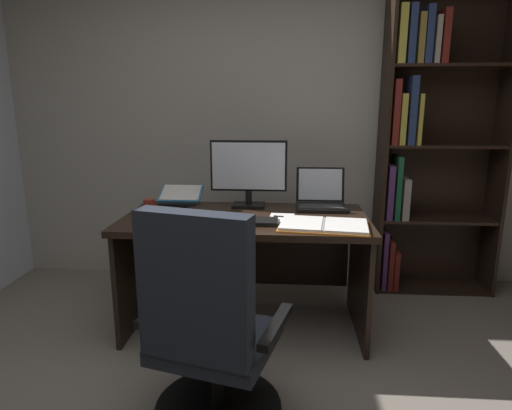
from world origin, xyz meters
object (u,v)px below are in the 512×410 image
computer_mouse (193,219)px  notepad (282,218)px  laptop (321,200)px  bookshelf (427,140)px  reading_stand_with_book (180,195)px  office_chair (209,340)px  desk (247,244)px  open_binder (324,225)px  monitor (249,173)px  pen (285,217)px  keyboard (242,221)px  coffee_mug (149,205)px

computer_mouse → notepad: 0.54m
laptop → computer_mouse: size_ratio=3.22×
bookshelf → notepad: (-1.07, -0.77, -0.43)m
reading_stand_with_book → office_chair: bearing=-71.7°
desk → notepad: size_ratio=7.32×
open_binder → notepad: (-0.24, 0.17, -0.01)m
monitor → pen: 0.46m
monitor → computer_mouse: 0.57m
desk → bookshelf: (1.30, 0.64, 0.64)m
desk → pen: (0.25, -0.13, 0.22)m
bookshelf → pen: bearing=-144.0°
office_chair → bookshelf: bearing=65.2°
desk → office_chair: size_ratio=1.48×
keyboard → pen: size_ratio=3.00×
monitor → laptop: size_ratio=1.56×
monitor → keyboard: (0.00, -0.44, -0.22)m
laptop → keyboard: bearing=-138.2°
reading_stand_with_book → open_binder: size_ratio=0.54×
reading_stand_with_book → notepad: size_ratio=1.41×
computer_mouse → coffee_mug: (-0.34, 0.24, 0.02)m
office_chair → laptop: 1.40m
keyboard → reading_stand_with_book: 0.69m
open_binder → coffee_mug: coffee_mug is taller
desk → notepad: notepad is taller
bookshelf → laptop: 0.99m
laptop → pen: (-0.25, -0.33, -0.04)m
coffee_mug → desk: bearing=0.4°
office_chair → notepad: office_chair is taller
bookshelf → computer_mouse: bookshelf is taller
office_chair → monitor: size_ratio=1.99×
bookshelf → computer_mouse: size_ratio=22.00×
office_chair → keyboard: bearing=99.6°
bookshelf → coffee_mug: 2.08m
keyboard → computer_mouse: size_ratio=4.04×
notepad → pen: bearing=0.0°
computer_mouse → pen: (0.55, 0.12, -0.01)m
laptop → desk: bearing=-157.9°
office_chair → laptop: (0.57, 1.23, 0.37)m
bookshelf → reading_stand_with_book: bearing=-167.6°
monitor → notepad: (0.23, -0.32, -0.23)m
laptop → computer_mouse: 0.91m
bookshelf → office_chair: size_ratio=2.20×
laptop → notepad: bearing=-129.0°
keyboard → bookshelf: bearing=34.0°
keyboard → notepad: (0.23, 0.12, -0.01)m
office_chair → open_binder: 0.97m
coffee_mug → open_binder: bearing=-14.5°
notepad → keyboard: bearing=-153.3°
keyboard → computer_mouse: 0.30m
desk → open_binder: size_ratio=2.83×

